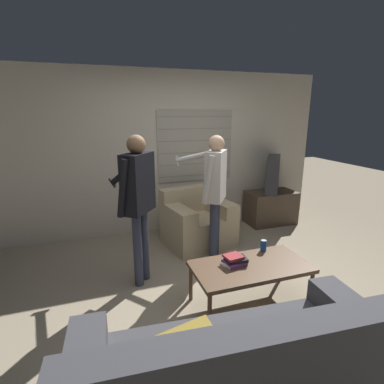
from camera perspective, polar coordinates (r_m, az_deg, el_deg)
ground_plane at (r=3.50m, az=5.51°, el=-18.39°), size 16.00×16.00×0.00m
wall_back at (r=4.88m, az=-3.81°, el=7.44°), size 5.20×0.08×2.55m
couch_blue at (r=2.24m, az=9.05°, el=-31.22°), size 2.15×1.00×0.86m
armchair_beige at (r=4.47m, az=0.99°, el=-5.73°), size 1.05×0.92×0.82m
coffee_table at (r=3.15m, az=11.08°, el=-14.10°), size 1.17×0.60×0.44m
tv_stand at (r=5.48m, az=14.73°, el=-2.84°), size 0.85×0.49×0.57m
tv at (r=5.33m, az=15.12°, el=3.29°), size 0.53×0.63×0.62m
person_left_standing at (r=3.29m, az=-10.33°, el=-0.19°), size 0.49×0.75×1.70m
person_right_standing at (r=3.77m, az=4.31°, el=1.49°), size 0.57×0.77×1.65m
book_stack at (r=3.10m, az=8.14°, el=-12.73°), size 0.24×0.21×0.10m
soda_can at (r=3.42m, az=13.45°, el=-9.90°), size 0.07×0.07×0.13m
spare_remote at (r=3.05m, az=6.53°, el=-13.84°), size 0.10×0.13×0.02m
floor_fan at (r=5.07m, az=7.76°, el=-5.10°), size 0.32×0.20×0.40m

